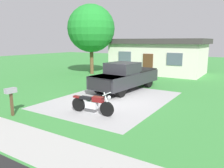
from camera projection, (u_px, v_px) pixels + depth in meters
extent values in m
plane|color=#39853B|center=(112.00, 100.00, 12.62)|extent=(80.00, 80.00, 0.00)
cube|color=#A1A1A1|center=(112.00, 100.00, 12.62)|extent=(5.78, 7.73, 0.01)
cube|color=#A9A9A4|center=(20.00, 138.00, 7.63)|extent=(36.00, 1.80, 0.01)
cylinder|color=black|center=(107.00, 109.00, 9.78)|extent=(0.67, 0.16, 0.66)
cylinder|color=black|center=(78.00, 104.00, 10.51)|extent=(0.67, 0.16, 0.66)
cube|color=silver|center=(92.00, 105.00, 10.14)|extent=(0.58, 0.30, 0.32)
cube|color=maroon|center=(98.00, 99.00, 9.92)|extent=(0.54, 0.29, 0.24)
cube|color=black|center=(86.00, 98.00, 10.23)|extent=(0.62, 0.32, 0.12)
cube|color=maroon|center=(78.00, 97.00, 10.44)|extent=(0.49, 0.23, 0.08)
cylinder|color=silver|center=(107.00, 101.00, 9.71)|extent=(0.33, 0.08, 0.77)
cylinder|color=silver|center=(107.00, 94.00, 9.65)|extent=(0.09, 0.70, 0.04)
sphere|color=silver|center=(109.00, 97.00, 9.62)|extent=(0.16, 0.16, 0.16)
cylinder|color=black|center=(121.00, 90.00, 13.14)|extent=(0.37, 0.86, 0.84)
cylinder|color=black|center=(99.00, 87.00, 14.10)|extent=(0.37, 0.86, 0.84)
cylinder|color=black|center=(148.00, 82.00, 15.89)|extent=(0.37, 0.86, 0.84)
cylinder|color=black|center=(129.00, 79.00, 16.86)|extent=(0.37, 0.86, 0.84)
cube|color=#28282D|center=(126.00, 78.00, 14.97)|extent=(2.44, 5.74, 0.80)
cube|color=#28282D|center=(109.00, 78.00, 13.45)|extent=(2.04, 2.04, 0.20)
cube|color=#28282D|center=(123.00, 68.00, 14.51)|extent=(1.94, 2.04, 0.70)
cube|color=#3F4C56|center=(115.00, 71.00, 13.90)|extent=(1.71, 0.29, 0.60)
cube|color=black|center=(138.00, 72.00, 16.14)|extent=(2.08, 2.54, 0.50)
cube|color=black|center=(99.00, 85.00, 12.78)|extent=(1.70, 0.23, 0.64)
cube|color=#4C3823|center=(12.00, 104.00, 9.83)|extent=(0.10, 0.10, 1.10)
cube|color=gray|center=(11.00, 91.00, 9.71)|extent=(0.26, 0.48, 0.22)
cylinder|color=brown|center=(92.00, 60.00, 22.36)|extent=(0.36, 0.36, 2.87)
sphere|color=#1E7F29|center=(91.00, 28.00, 21.77)|extent=(4.63, 4.63, 4.63)
cube|color=beige|center=(158.00, 58.00, 23.07)|extent=(9.00, 5.00, 3.00)
cube|color=#383333|center=(158.00, 41.00, 22.74)|extent=(9.60, 5.60, 0.50)
cube|color=#4C2D19|center=(148.00, 65.00, 21.06)|extent=(1.00, 0.08, 2.10)
cube|color=#4C5966|center=(125.00, 57.00, 22.25)|extent=(1.40, 0.06, 1.10)
cube|color=#4C5966|center=(174.00, 59.00, 19.61)|extent=(1.40, 0.06, 1.10)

